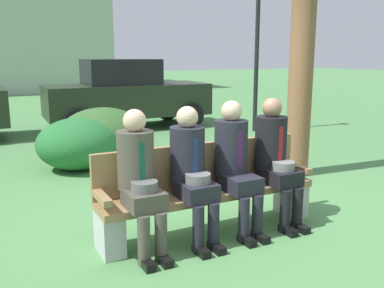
# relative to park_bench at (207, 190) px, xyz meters

# --- Properties ---
(ground_plane) EXTENTS (80.00, 80.00, 0.00)m
(ground_plane) POSITION_rel_park_bench_xyz_m (0.31, 0.21, -0.44)
(ground_plane) COLOR #4F864B
(park_bench) EXTENTS (2.31, 0.44, 0.90)m
(park_bench) POSITION_rel_park_bench_xyz_m (0.00, 0.00, 0.00)
(park_bench) COLOR #99754C
(park_bench) RESTS_ON ground
(seated_man_leftmost) EXTENTS (0.34, 0.72, 1.32)m
(seated_man_leftmost) POSITION_rel_park_bench_xyz_m (-0.78, -0.13, 0.30)
(seated_man_leftmost) COLOR #4C473D
(seated_man_leftmost) RESTS_ON ground
(seated_man_centerleft) EXTENTS (0.34, 0.72, 1.31)m
(seated_man_centerleft) POSITION_rel_park_bench_xyz_m (-0.25, -0.13, 0.29)
(seated_man_centerleft) COLOR #23232D
(seated_man_centerleft) RESTS_ON ground
(seated_man_centerright) EXTENTS (0.34, 0.72, 1.34)m
(seated_man_centerright) POSITION_rel_park_bench_xyz_m (0.25, -0.13, 0.31)
(seated_man_centerright) COLOR #23232D
(seated_man_centerright) RESTS_ON ground
(seated_man_rightmost) EXTENTS (0.34, 0.72, 1.35)m
(seated_man_rightmost) POSITION_rel_park_bench_xyz_m (0.76, -0.13, 0.31)
(seated_man_rightmost) COLOR black
(seated_man_rightmost) RESTS_ON ground
(shrub_near_bench) EXTENTS (1.31, 1.20, 0.82)m
(shrub_near_bench) POSITION_rel_park_bench_xyz_m (-0.62, 3.05, -0.03)
(shrub_near_bench) COLOR #266B32
(shrub_near_bench) RESTS_ON ground
(shrub_mid_lawn) EXTENTS (1.47, 1.35, 0.92)m
(shrub_mid_lawn) POSITION_rel_park_bench_xyz_m (-0.14, 3.36, 0.02)
(shrub_mid_lawn) COLOR #335E2C
(shrub_mid_lawn) RESTS_ON ground
(parked_car_far) EXTENTS (3.95, 1.82, 1.68)m
(parked_car_far) POSITION_rel_park_bench_xyz_m (1.32, 6.42, 0.40)
(parked_car_far) COLOR #232D1E
(parked_car_far) RESTS_ON ground
(street_lamp) EXTENTS (0.24, 0.24, 4.02)m
(street_lamp) POSITION_rel_park_bench_xyz_m (3.88, 4.60, 1.99)
(street_lamp) COLOR black
(street_lamp) RESTS_ON ground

